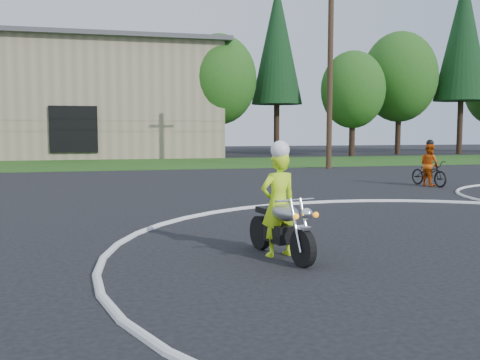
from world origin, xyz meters
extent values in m
cube|color=#1E4714|center=(0.00, 27.00, 0.01)|extent=(120.00, 10.00, 0.02)
cylinder|color=black|center=(-3.17, 2.80, 0.27)|extent=(0.22, 0.56, 0.54)
cylinder|color=black|center=(-3.44, 4.05, 0.27)|extent=(0.22, 0.56, 0.54)
cube|color=black|center=(-3.32, 3.47, 0.36)|extent=(0.35, 0.54, 0.27)
ellipsoid|color=#9B9CA0|center=(-3.28, 3.29, 0.71)|extent=(0.44, 0.64, 0.25)
cube|color=black|center=(-3.38, 3.74, 0.67)|extent=(0.35, 0.58, 0.09)
cylinder|color=silver|center=(-3.27, 2.86, 0.59)|extent=(0.11, 0.33, 0.73)
cylinder|color=white|center=(-3.11, 2.89, 0.59)|extent=(0.11, 0.33, 0.73)
cube|color=silver|center=(-3.17, 2.79, 0.56)|extent=(0.17, 0.22, 0.05)
cylinder|color=silver|center=(-3.22, 3.03, 0.93)|extent=(0.63, 0.17, 0.03)
sphere|color=white|center=(-3.15, 2.72, 0.77)|extent=(0.16, 0.16, 0.16)
sphere|color=#FE9C0C|center=(-3.32, 2.70, 0.74)|extent=(0.08, 0.08, 0.08)
sphere|color=orange|center=(-3.00, 2.77, 0.74)|extent=(0.08, 0.08, 0.08)
cylinder|color=silver|center=(-3.25, 3.86, 0.27)|extent=(0.23, 0.73, 0.07)
imported|color=#C7FF1A|center=(-3.31, 3.53, 0.80)|extent=(0.65, 0.50, 1.61)
sphere|color=white|center=(-3.30, 3.48, 1.63)|extent=(0.29, 0.29, 0.29)
imported|color=black|center=(4.98, 12.21, 0.44)|extent=(0.84, 1.75, 0.88)
imported|color=#D04E0A|center=(4.98, 12.21, 0.73)|extent=(0.66, 0.79, 1.47)
sphere|color=black|center=(4.98, 12.21, 1.49)|extent=(0.25, 0.25, 0.25)
cube|color=black|center=(-8.00, 31.90, 2.00)|extent=(3.00, 0.16, 3.00)
cylinder|color=#382619|center=(2.00, 34.00, 1.62)|extent=(0.44, 0.44, 3.24)
ellipsoid|color=#1E5116|center=(2.00, 34.00, 5.58)|extent=(5.40, 5.40, 6.48)
cylinder|color=#382619|center=(7.00, 36.00, 1.98)|extent=(0.44, 0.44, 3.96)
cone|color=black|center=(7.00, 36.00, 8.63)|extent=(3.96, 3.96, 9.35)
cylinder|color=#382619|center=(12.00, 33.00, 1.44)|extent=(0.44, 0.44, 2.88)
ellipsoid|color=#1E5116|center=(12.00, 33.00, 4.96)|extent=(4.80, 4.80, 5.76)
cylinder|color=#382619|center=(17.00, 35.00, 1.80)|extent=(0.44, 0.44, 3.60)
ellipsoid|color=#1E5116|center=(17.00, 35.00, 6.20)|extent=(6.00, 6.00, 7.20)
cylinder|color=#382619|center=(22.00, 34.00, 2.16)|extent=(0.44, 0.44, 4.32)
cone|color=black|center=(22.00, 34.00, 9.42)|extent=(4.32, 4.32, 10.20)
cylinder|color=#382619|center=(-2.00, 35.00, 1.44)|extent=(0.44, 0.44, 2.88)
ellipsoid|color=#1E5116|center=(-2.00, 35.00, 4.96)|extent=(4.80, 4.80, 5.76)
cylinder|color=#473321|center=(5.00, 21.00, 5.00)|extent=(0.28, 0.28, 10.00)
camera|label=1|loc=(-5.80, -4.18, 1.92)|focal=40.00mm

